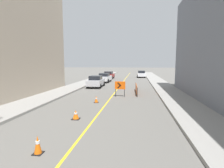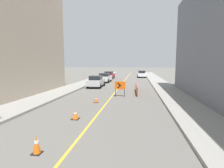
{
  "view_description": "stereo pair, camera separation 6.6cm",
  "coord_description": "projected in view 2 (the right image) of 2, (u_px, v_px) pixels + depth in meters",
  "views": [
    {
      "loc": [
        2.45,
        5.03,
        3.26
      ],
      "look_at": [
        -0.28,
        24.04,
        1.0
      ],
      "focal_mm": 28.0,
      "sensor_mm": 36.0,
      "label": 1
    },
    {
      "loc": [
        2.52,
        5.04,
        3.26
      ],
      "look_at": [
        -0.28,
        24.04,
        1.0
      ],
      "focal_mm": 28.0,
      "sensor_mm": 36.0,
      "label": 2
    }
  ],
  "objects": [
    {
      "name": "parked_car_curb_near",
      "position": [
        96.0,
        81.0,
        24.18
      ],
      "size": [
        1.94,
        4.34,
        1.59
      ],
      "rotation": [
        0.0,
        0.0,
        0.02
      ],
      "color": "#B7B7BC",
      "rests_on": "ground_plane"
    },
    {
      "name": "parked_car_opposite_side",
      "position": [
        142.0,
        74.0,
        41.05
      ],
      "size": [
        1.95,
        4.36,
        1.59
      ],
      "rotation": [
        0.0,
        0.0,
        0.03
      ],
      "color": "silver",
      "rests_on": "ground_plane"
    },
    {
      "name": "parked_car_curb_far",
      "position": [
        109.0,
        75.0,
        37.34
      ],
      "size": [
        1.99,
        4.38,
        1.59
      ],
      "rotation": [
        0.0,
        0.0,
        -0.05
      ],
      "color": "maroon",
      "rests_on": "ground_plane"
    },
    {
      "name": "sidewalk_left",
      "position": [
        88.0,
        82.0,
        30.28
      ],
      "size": [
        2.86,
        68.43,
        0.17
      ],
      "color": "gray",
      "rests_on": "ground_plane"
    },
    {
      "name": "parked_car_curb_mid",
      "position": [
        105.0,
        78.0,
        30.64
      ],
      "size": [
        2.0,
        4.38,
        1.59
      ],
      "rotation": [
        0.0,
        0.0,
        -0.05
      ],
      "color": "silver",
      "rests_on": "ground_plane"
    },
    {
      "name": "traffic_cone_fifth",
      "position": [
        96.0,
        99.0,
        14.61
      ],
      "size": [
        0.37,
        0.37,
        0.56
      ],
      "color": "black",
      "rests_on": "ground_plane"
    },
    {
      "name": "traffic_cone_fourth",
      "position": [
        75.0,
        115.0,
        10.26
      ],
      "size": [
        0.45,
        0.45,
        0.55
      ],
      "color": "black",
      "rests_on": "ground_plane"
    },
    {
      "name": "safety_mesh_fence",
      "position": [
        136.0,
        89.0,
        19.37
      ],
      "size": [
        0.25,
        4.87,
        0.93
      ],
      "rotation": [
        0.0,
        0.0,
        1.61
      ],
      "color": "#EF560C",
      "rests_on": "ground_plane"
    },
    {
      "name": "sidewalk_right",
      "position": [
        159.0,
        83.0,
        28.52
      ],
      "size": [
        2.86,
        68.43,
        0.17
      ],
      "color": "gray",
      "rests_on": "ground_plane"
    },
    {
      "name": "arrow_barricade_primary",
      "position": [
        120.0,
        86.0,
        17.14
      ],
      "size": [
        1.04,
        0.12,
        1.51
      ],
      "rotation": [
        0.0,
        0.0,
        -0.06
      ],
      "color": "#EF560C",
      "rests_on": "ground_plane"
    },
    {
      "name": "traffic_cone_third",
      "position": [
        37.0,
        145.0,
        6.31
      ],
      "size": [
        0.34,
        0.34,
        0.69
      ],
      "color": "black",
      "rests_on": "ground_plane"
    },
    {
      "name": "lane_stripe",
      "position": [
        122.0,
        83.0,
        29.41
      ],
      "size": [
        0.12,
        68.43,
        0.01
      ],
      "color": "gold",
      "rests_on": "ground_plane"
    }
  ]
}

